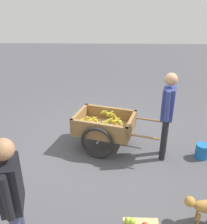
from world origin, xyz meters
The scene contains 6 objects.
ground_plane centered at (0.00, 0.00, 0.00)m, with size 24.00×24.00×0.00m, color #47474C.
fruit_cart centered at (-0.03, 0.00, 0.44)m, with size 1.80×1.20×0.71m.
vendor_person centered at (-1.14, 0.33, 0.97)m, with size 0.29×0.54×1.62m.
dog centered at (-1.42, 1.85, 0.27)m, with size 0.67×0.23×0.40m.
plastic_bucket centered at (-1.86, 0.36, 0.14)m, with size 0.24×0.24×0.28m, color #1966B2.
bystander_person centered at (0.84, 2.40, 0.94)m, with size 0.28×0.55×1.58m.
Camera 1 is at (-0.14, 4.29, 2.75)m, focal length 39.96 mm.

